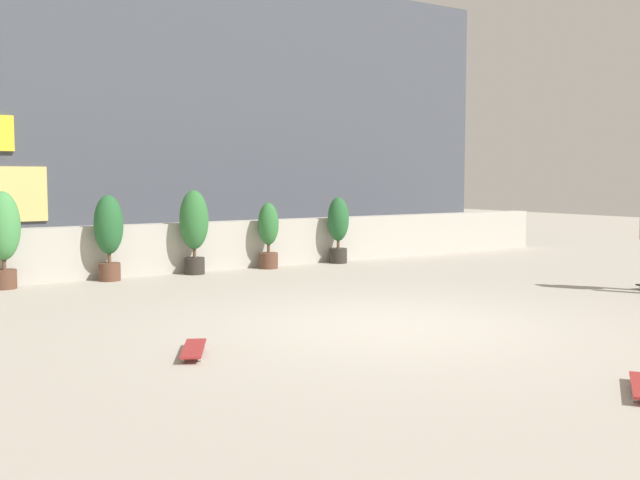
{
  "coord_description": "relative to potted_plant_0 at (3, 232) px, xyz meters",
  "views": [
    {
      "loc": [
        -5.41,
        -6.69,
        1.73
      ],
      "look_at": [
        0.0,
        1.5,
        0.9
      ],
      "focal_mm": 41.55,
      "sensor_mm": 36.0,
      "label": 1
    }
  ],
  "objects": [
    {
      "name": "potted_plant_0",
      "position": [
        0.0,
        0.0,
        0.0
      ],
      "size": [
        0.52,
        0.52,
        1.52
      ],
      "color": "brown",
      "rests_on": "ground"
    },
    {
      "name": "potted_plant_2",
      "position": [
        3.19,
        -0.0,
        -0.01
      ],
      "size": [
        0.52,
        0.52,
        1.51
      ],
      "color": "#2D2823",
      "rests_on": "ground"
    },
    {
      "name": "ground_plane",
      "position": [
        3.21,
        -5.55,
        -0.89
      ],
      "size": [
        48.0,
        48.0,
        0.0
      ],
      "primitive_type": "plane",
      "color": "#A8A093"
    },
    {
      "name": "potted_plant_1",
      "position": [
        1.65,
        0.0,
        -0.06
      ],
      "size": [
        0.48,
        0.48,
        1.44
      ],
      "color": "brown",
      "rests_on": "ground"
    },
    {
      "name": "potted_plant_4",
      "position": [
        6.33,
        -0.0,
        -0.14
      ],
      "size": [
        0.43,
        0.43,
        1.33
      ],
      "color": "#2D2823",
      "rests_on": "ground"
    },
    {
      "name": "planter_wall",
      "position": [
        3.21,
        0.45,
        -0.44
      ],
      "size": [
        18.0,
        0.4,
        0.9
      ],
      "primitive_type": "cube",
      "color": "#B2ADA3",
      "rests_on": "ground"
    },
    {
      "name": "potted_plant_3",
      "position": [
        4.72,
        0.0,
        -0.21
      ],
      "size": [
        0.39,
        0.39,
        1.25
      ],
      "color": "brown",
      "rests_on": "ground"
    },
    {
      "name": "skateboard_aside",
      "position": [
        0.69,
        -5.63,
        -0.83
      ],
      "size": [
        0.55,
        0.8,
        0.08
      ],
      "color": "maroon",
      "rests_on": "ground"
    },
    {
      "name": "building_backdrop",
      "position": [
        3.21,
        4.45,
        2.36
      ],
      "size": [
        20.0,
        2.08,
        6.5
      ],
      "color": "#424751",
      "rests_on": "ground"
    }
  ]
}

